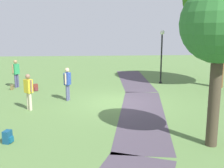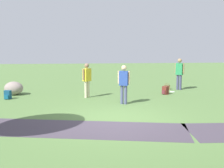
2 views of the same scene
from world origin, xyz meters
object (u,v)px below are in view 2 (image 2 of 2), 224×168
object	(u,v)px
lawn_boulder	(14,88)
backpack_by_boulder	(8,95)
spare_backpack_on_lawn	(165,91)
woman_with_handbag	(179,72)
frisbee_on_grass	(172,92)
handbag_on_grass	(167,87)
passerby_on_path	(87,78)
man_near_boulder	(124,82)

from	to	relation	value
lawn_boulder	backpack_by_boulder	bearing A→B (deg)	88.77
lawn_boulder	spare_backpack_on_lawn	size ratio (longest dim) A/B	2.96
woman_with_handbag	backpack_by_boulder	size ratio (longest dim) A/B	4.23
backpack_by_boulder	frisbee_on_grass	xyz separation A→B (m)	(-8.02, -1.23, -0.18)
lawn_boulder	handbag_on_grass	distance (m)	7.99
lawn_boulder	passerby_on_path	xyz separation A→B (m)	(-3.59, 0.97, 0.60)
woman_with_handbag	lawn_boulder	bearing A→B (deg)	5.56
passerby_on_path	frisbee_on_grass	bearing A→B (deg)	-165.59
handbag_on_grass	frisbee_on_grass	xyz separation A→B (m)	(-0.07, 0.79, -0.13)
handbag_on_grass	spare_backpack_on_lawn	distance (m)	1.51
backpack_by_boulder	man_near_boulder	bearing A→B (deg)	164.09
handbag_on_grass	frisbee_on_grass	world-z (taller)	handbag_on_grass
lawn_boulder	frisbee_on_grass	world-z (taller)	lawn_boulder
passerby_on_path	spare_backpack_on_lawn	world-z (taller)	passerby_on_path
man_near_boulder	frisbee_on_grass	size ratio (longest dim) A/B	6.51
lawn_boulder	handbag_on_grass	world-z (taller)	lawn_boulder
woman_with_handbag	frisbee_on_grass	size ratio (longest dim) A/B	6.71
man_near_boulder	handbag_on_grass	bearing A→B (deg)	-128.70
lawn_boulder	man_near_boulder	distance (m)	5.76
woman_with_handbag	man_near_boulder	bearing A→B (deg)	44.54
woman_with_handbag	passerby_on_path	distance (m)	5.28
spare_backpack_on_lawn	frisbee_on_grass	world-z (taller)	spare_backpack_on_lawn
man_near_boulder	passerby_on_path	xyz separation A→B (m)	(1.54, -1.56, -0.02)
lawn_boulder	spare_backpack_on_lawn	world-z (taller)	lawn_boulder
handbag_on_grass	backpack_by_boulder	size ratio (longest dim) A/B	0.81
spare_backpack_on_lawn	frisbee_on_grass	xyz separation A→B (m)	(-0.54, -0.64, -0.18)
man_near_boulder	spare_backpack_on_lawn	bearing A→B (deg)	-138.54
handbag_on_grass	woman_with_handbag	bearing A→B (deg)	169.33
lawn_boulder	spare_backpack_on_lawn	xyz separation A→B (m)	(-7.46, 0.48, -0.14)
passerby_on_path	woman_with_handbag	bearing A→B (deg)	-160.03
passerby_on_path	frisbee_on_grass	world-z (taller)	passerby_on_path
man_near_boulder	handbag_on_grass	size ratio (longest dim) A/B	5.09
woman_with_handbag	handbag_on_grass	xyz separation A→B (m)	(0.63, -0.12, -0.84)
man_near_boulder	handbag_on_grass	world-z (taller)	man_near_boulder
passerby_on_path	handbag_on_grass	bearing A→B (deg)	-156.08
frisbee_on_grass	lawn_boulder	bearing A→B (deg)	1.15
woman_with_handbag	man_near_boulder	xyz separation A→B (m)	(3.42, 3.37, -0.03)
backpack_by_boulder	passerby_on_path	bearing A→B (deg)	-178.52
lawn_boulder	spare_backpack_on_lawn	bearing A→B (deg)	176.29
lawn_boulder	backpack_by_boulder	xyz separation A→B (m)	(0.02, 1.06, -0.14)
passerby_on_path	lawn_boulder	bearing A→B (deg)	-15.13
backpack_by_boulder	spare_backpack_on_lawn	size ratio (longest dim) A/B	1.00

